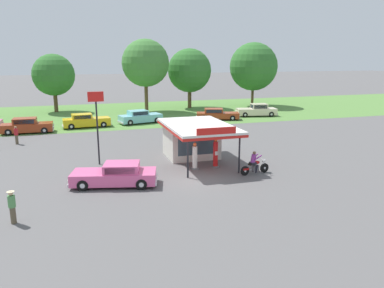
# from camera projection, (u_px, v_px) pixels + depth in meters

# --- Properties ---
(ground_plane) EXTENTS (300.00, 300.00, 0.00)m
(ground_plane) POSITION_uv_depth(u_px,v_px,m) (194.00, 179.00, 24.19)
(ground_plane) COLOR #5B5959
(grass_verge_strip) EXTENTS (120.00, 24.00, 0.01)m
(grass_verge_strip) POSITION_uv_depth(u_px,v_px,m) (129.00, 113.00, 52.09)
(grass_verge_strip) COLOR #56843D
(grass_verge_strip) RESTS_ON ground
(service_station_kiosk) EXTENTS (4.51, 7.47, 3.29)m
(service_station_kiosk) POSITION_uv_depth(u_px,v_px,m) (193.00, 137.00, 28.95)
(service_station_kiosk) COLOR beige
(service_station_kiosk) RESTS_ON ground
(gas_pump_nearside) EXTENTS (0.44, 0.44, 1.90)m
(gas_pump_nearside) POSITION_uv_depth(u_px,v_px,m) (195.00, 157.00, 26.21)
(gas_pump_nearside) COLOR slate
(gas_pump_nearside) RESTS_ON ground
(gas_pump_offside) EXTENTS (0.44, 0.44, 2.11)m
(gas_pump_offside) POSITION_uv_depth(u_px,v_px,m) (216.00, 154.00, 26.63)
(gas_pump_offside) COLOR slate
(gas_pump_offside) RESTS_ON ground
(motorcycle_with_rider) EXTENTS (2.21, 0.71, 1.58)m
(motorcycle_with_rider) POSITION_uv_depth(u_px,v_px,m) (254.00, 165.00, 25.14)
(motorcycle_with_rider) COLOR black
(motorcycle_with_rider) RESTS_ON ground
(featured_classic_sedan) EXTENTS (5.50, 3.06, 1.40)m
(featured_classic_sedan) POSITION_uv_depth(u_px,v_px,m) (116.00, 175.00, 22.93)
(featured_classic_sedan) COLOR #E55993
(featured_classic_sedan) RESTS_ON ground
(parked_car_back_row_right) EXTENTS (5.65, 3.25, 1.39)m
(parked_car_back_row_right) POSITION_uv_depth(u_px,v_px,m) (217.00, 114.00, 46.76)
(parked_car_back_row_right) COLOR #993819
(parked_car_back_row_right) RESTS_ON ground
(parked_car_second_row_spare) EXTENTS (5.19, 1.94, 1.56)m
(parked_car_second_row_spare) POSITION_uv_depth(u_px,v_px,m) (27.00, 126.00, 38.58)
(parked_car_second_row_spare) COLOR #993819
(parked_car_second_row_spare) RESTS_ON ground
(parked_car_back_row_left) EXTENTS (5.34, 2.13, 1.52)m
(parked_car_back_row_left) POSITION_uv_depth(u_px,v_px,m) (86.00, 121.00, 41.69)
(parked_car_back_row_left) COLOR gold
(parked_car_back_row_left) RESTS_ON ground
(parked_car_back_row_far_right) EXTENTS (5.39, 3.00, 1.53)m
(parked_car_back_row_far_right) POSITION_uv_depth(u_px,v_px,m) (140.00, 117.00, 44.32)
(parked_car_back_row_far_right) COLOR #7AC6D1
(parked_car_back_row_far_right) RESTS_ON ground
(parked_car_back_row_centre_right) EXTENTS (5.57, 2.74, 1.62)m
(parked_car_back_row_centre_right) POSITION_uv_depth(u_px,v_px,m) (257.00, 111.00, 49.58)
(parked_car_back_row_centre_right) COLOR beige
(parked_car_back_row_centre_right) RESTS_ON ground
(bystander_chatting_near_pumps) EXTENTS (0.34, 0.34, 1.65)m
(bystander_chatting_near_pumps) POSITION_uv_depth(u_px,v_px,m) (16.00, 135.00, 33.65)
(bystander_chatting_near_pumps) COLOR brown
(bystander_chatting_near_pumps) RESTS_ON ground
(bystander_admiring_sedan) EXTENTS (0.34, 0.34, 1.48)m
(bystander_admiring_sedan) POSITION_uv_depth(u_px,v_px,m) (181.00, 135.00, 34.03)
(bystander_admiring_sedan) COLOR brown
(bystander_admiring_sedan) RESTS_ON ground
(bystander_leaning_by_kiosk) EXTENTS (0.35, 0.35, 1.61)m
(bystander_leaning_by_kiosk) POSITION_uv_depth(u_px,v_px,m) (12.00, 206.00, 17.64)
(bystander_leaning_by_kiosk) COLOR brown
(bystander_leaning_by_kiosk) RESTS_ON ground
(tree_oak_far_right) EXTENTS (6.56, 6.56, 10.07)m
(tree_oak_far_right) POSITION_uv_depth(u_px,v_px,m) (145.00, 63.00, 52.12)
(tree_oak_far_right) COLOR brown
(tree_oak_far_right) RESTS_ON ground
(tree_oak_distant_spare) EXTENTS (6.50, 6.50, 8.87)m
(tree_oak_distant_spare) POSITION_uv_depth(u_px,v_px,m) (189.00, 72.00, 56.35)
(tree_oak_distant_spare) COLOR brown
(tree_oak_distant_spare) RESTS_ON ground
(tree_oak_left) EXTENTS (5.76, 5.76, 8.06)m
(tree_oak_left) POSITION_uv_depth(u_px,v_px,m) (52.00, 76.00, 52.38)
(tree_oak_left) COLOR brown
(tree_oak_left) RESTS_ON ground
(tree_oak_right) EXTENTS (7.40, 7.40, 9.83)m
(tree_oak_right) POSITION_uv_depth(u_px,v_px,m) (253.00, 68.00, 58.47)
(tree_oak_right) COLOR brown
(tree_oak_right) RESTS_ON ground
(roadside_pole_sign) EXTENTS (1.10, 0.12, 5.30)m
(roadside_pole_sign) POSITION_uv_depth(u_px,v_px,m) (97.00, 116.00, 26.72)
(roadside_pole_sign) COLOR black
(roadside_pole_sign) RESTS_ON ground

